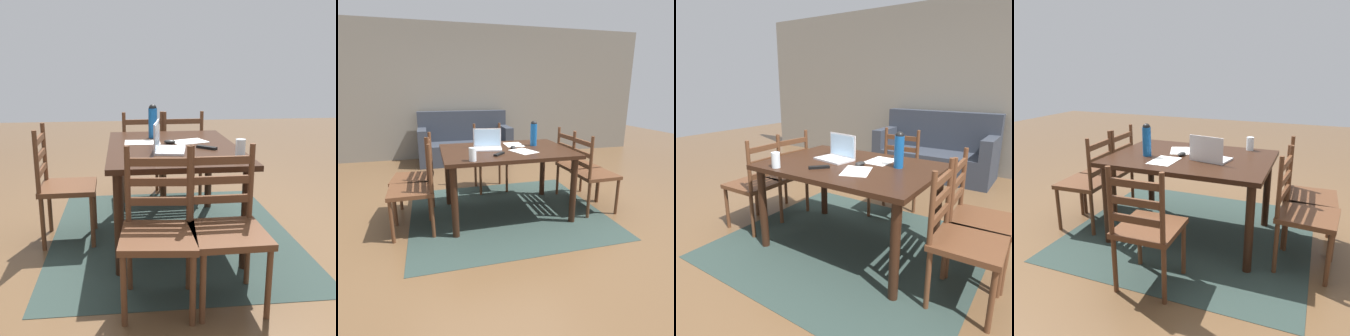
{
  "view_description": "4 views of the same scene",
  "coord_description": "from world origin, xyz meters",
  "views": [
    {
      "loc": [
        -3.24,
        0.39,
        1.44
      ],
      "look_at": [
        0.02,
        0.04,
        0.58
      ],
      "focal_mm": 43.87,
      "sensor_mm": 36.0,
      "label": 1
    },
    {
      "loc": [
        -0.84,
        -3.06,
        1.44
      ],
      "look_at": [
        0.0,
        0.0,
        0.55
      ],
      "focal_mm": 30.41,
      "sensor_mm": 36.0,
      "label": 2
    },
    {
      "loc": [
        1.41,
        -2.15,
        1.46
      ],
      "look_at": [
        -0.13,
        0.08,
        0.7
      ],
      "focal_mm": 33.24,
      "sensor_mm": 36.0,
      "label": 3
    },
    {
      "loc": [
        -1.06,
        2.86,
        1.58
      ],
      "look_at": [
        0.05,
        0.1,
        0.68
      ],
      "focal_mm": 36.96,
      "sensor_mm": 36.0,
      "label": 4
    }
  ],
  "objects": [
    {
      "name": "ground_plane",
      "position": [
        0.0,
        0.0,
        0.0
      ],
      "size": [
        14.0,
        14.0,
        0.0
      ],
      "primitive_type": "plane",
      "color": "brown"
    },
    {
      "name": "area_rug",
      "position": [
        0.0,
        0.0,
        0.0
      ],
      "size": [
        2.22,
        2.0,
        0.01
      ],
      "primitive_type": "cube",
      "color": "#283833",
      "rests_on": "ground"
    },
    {
      "name": "wall_back",
      "position": [
        0.0,
        3.16,
        1.35
      ],
      "size": [
        8.0,
        0.12,
        2.7
      ],
      "primitive_type": "cube",
      "color": "slate",
      "rests_on": "ground"
    },
    {
      "name": "dining_table",
      "position": [
        0.0,
        0.0,
        0.68
      ],
      "size": [
        1.44,
        1.04,
        0.77
      ],
      "color": "black",
      "rests_on": "ground"
    },
    {
      "name": "chair_left_near",
      "position": [
        -1.01,
        -0.21,
        0.46
      ],
      "size": [
        0.45,
        0.45,
        0.95
      ],
      "color": "#56331E",
      "rests_on": "ground"
    },
    {
      "name": "chair_right_near",
      "position": [
        1.01,
        -0.21,
        0.46
      ],
      "size": [
        0.45,
        0.45,
        0.95
      ],
      "color": "#56331E",
      "rests_on": "ground"
    },
    {
      "name": "chair_left_far",
      "position": [
        -1.01,
        0.2,
        0.46
      ],
      "size": [
        0.48,
        0.48,
        0.95
      ],
      "color": "#56331E",
      "rests_on": "ground"
    },
    {
      "name": "chair_right_far",
      "position": [
        1.01,
        0.21,
        0.46
      ],
      "size": [
        0.46,
        0.46,
        0.95
      ],
      "color": "#56331E",
      "rests_on": "ground"
    },
    {
      "name": "chair_far_head",
      "position": [
        -0.0,
        0.89,
        0.46
      ],
      "size": [
        0.45,
        0.45,
        0.95
      ],
      "color": "#56331E",
      "rests_on": "ground"
    },
    {
      "name": "couch",
      "position": [
        -0.14,
        2.68,
        0.36
      ],
      "size": [
        1.8,
        0.8,
        1.0
      ],
      "color": "#2D333D",
      "rests_on": "ground"
    },
    {
      "name": "laptop",
      "position": [
        -0.2,
        0.09,
        0.83
      ],
      "size": [
        0.36,
        0.28,
        0.23
      ],
      "color": "silver",
      "rests_on": "dining_table"
    },
    {
      "name": "water_bottle",
      "position": [
        0.38,
        0.13,
        0.93
      ],
      "size": [
        0.08,
        0.08,
        0.3
      ],
      "color": "#145199",
      "rests_on": "dining_table"
    },
    {
      "name": "drinking_glass",
      "position": [
        -0.45,
        -0.43,
        0.84
      ],
      "size": [
        0.07,
        0.07,
        0.13
      ],
      "primitive_type": "cylinder",
      "color": "silver",
      "rests_on": "dining_table"
    },
    {
      "name": "computer_mouse",
      "position": [
        0.09,
        0.01,
        0.79
      ],
      "size": [
        0.08,
        0.11,
        0.03
      ],
      "primitive_type": "ellipsoid",
      "rotation": [
        0.0,
        0.0,
        -0.24
      ],
      "color": "black",
      "rests_on": "dining_table"
    },
    {
      "name": "tv_remote",
      "position": [
        -0.14,
        -0.25,
        0.78
      ],
      "size": [
        0.15,
        0.16,
        0.02
      ],
      "primitive_type": "cube",
      "rotation": [
        0.0,
        0.0,
        2.4
      ],
      "color": "black",
      "rests_on": "dining_table"
    },
    {
      "name": "paper_stack_left",
      "position": [
        0.16,
        -0.16,
        0.78
      ],
      "size": [
        0.3,
        0.35,
        0.0
      ],
      "primitive_type": "cube",
      "rotation": [
        0.0,
        0.0,
        0.35
      ],
      "color": "white",
      "rests_on": "dining_table"
    },
    {
      "name": "paper_stack_right",
      "position": [
        0.16,
        0.24,
        0.78
      ],
      "size": [
        0.22,
        0.3,
        0.0
      ],
      "primitive_type": "cube",
      "rotation": [
        0.0,
        0.0,
        -0.03
      ],
      "color": "white",
      "rests_on": "dining_table"
    }
  ]
}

